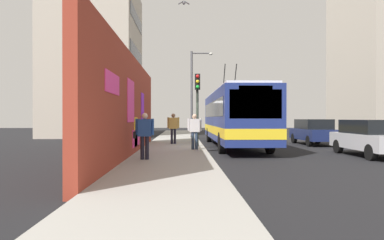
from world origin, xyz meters
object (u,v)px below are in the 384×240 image
at_px(traffic_light, 197,97).
at_px(pedestrian_midblock, 173,126).
at_px(city_bus, 234,116).
at_px(street_lamp, 194,88).
at_px(pedestrian_near_wall, 144,132).
at_px(parked_car_navy, 314,131).
at_px(parked_car_silver, 371,137).
at_px(pedestrian_at_curb, 195,129).

bearing_deg(traffic_light, pedestrian_midblock, 37.10).
distance_m(pedestrian_midblock, traffic_light, 2.72).
height_order(city_bus, pedestrian_midblock, city_bus).
bearing_deg(street_lamp, pedestrian_near_wall, 170.75).
distance_m(city_bus, parked_car_navy, 5.45).
bearing_deg(pedestrian_near_wall, street_lamp, -9.25).
relative_size(parked_car_silver, traffic_light, 1.09).
relative_size(parked_car_navy, street_lamp, 0.61).
relative_size(pedestrian_midblock, street_lamp, 0.27).
distance_m(parked_car_navy, traffic_light, 8.07).
distance_m(parked_car_silver, street_lamp, 14.24).
bearing_deg(traffic_light, parked_car_navy, -69.75).
height_order(city_bus, pedestrian_at_curb, city_bus).
distance_m(parked_car_navy, street_lamp, 9.58).
xyz_separation_m(parked_car_navy, pedestrian_midblock, (-0.94, 8.69, 0.37)).
xyz_separation_m(pedestrian_near_wall, street_lamp, (13.89, -2.26, 2.83)).
bearing_deg(street_lamp, city_bus, -162.99).
height_order(pedestrian_midblock, pedestrian_near_wall, pedestrian_midblock).
bearing_deg(parked_car_silver, parked_car_navy, -0.00).
distance_m(city_bus, traffic_light, 2.74).
bearing_deg(pedestrian_at_curb, traffic_light, -6.50).
xyz_separation_m(pedestrian_at_curb, street_lamp, (10.00, -0.30, 2.83)).
bearing_deg(city_bus, parked_car_silver, -134.44).
relative_size(city_bus, pedestrian_at_curb, 7.05).
bearing_deg(pedestrian_midblock, parked_car_silver, -122.32).
distance_m(pedestrian_midblock, pedestrian_near_wall, 7.59).
bearing_deg(street_lamp, pedestrian_midblock, 167.34).
relative_size(parked_car_silver, pedestrian_midblock, 2.39).
relative_size(pedestrian_midblock, pedestrian_near_wall, 1.05).
xyz_separation_m(parked_car_silver, traffic_light, (3.73, 7.35, 1.94)).
xyz_separation_m(pedestrian_midblock, pedestrian_at_curb, (-3.66, -1.12, -0.06)).
xyz_separation_m(pedestrian_at_curb, traffic_light, (1.89, -0.22, 1.63)).
xyz_separation_m(city_bus, pedestrian_near_wall, (-7.15, 4.32, -0.64)).
distance_m(parked_car_navy, pedestrian_midblock, 8.75).
xyz_separation_m(city_bus, pedestrian_at_curb, (-3.26, 2.37, -0.63)).
bearing_deg(parked_car_silver, pedestrian_near_wall, 102.16).
bearing_deg(city_bus, street_lamp, 17.01).
bearing_deg(traffic_light, street_lamp, -0.62).
height_order(parked_car_navy, street_lamp, street_lamp).
bearing_deg(street_lamp, parked_car_navy, -126.64).
distance_m(pedestrian_near_wall, street_lamp, 14.36).
distance_m(pedestrian_midblock, street_lamp, 7.07).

